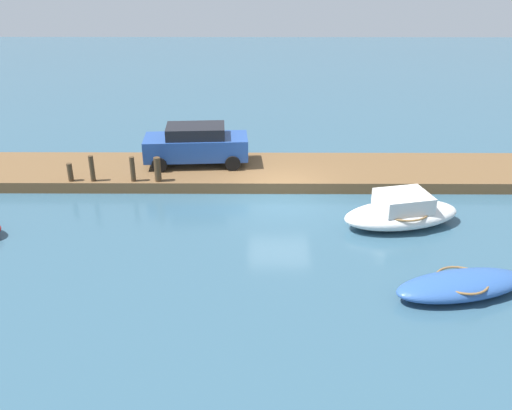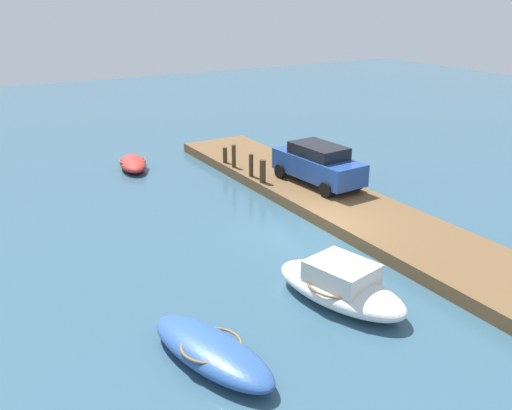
% 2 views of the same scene
% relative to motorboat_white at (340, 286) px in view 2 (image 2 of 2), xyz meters
% --- Properties ---
extents(ground_plane, '(84.00, 84.00, 0.00)m').
position_rel_motorboat_white_xyz_m(ground_plane, '(4.23, -2.34, -0.51)').
color(ground_plane, '#33566B').
extents(dock_platform, '(25.67, 3.64, 0.46)m').
position_rel_motorboat_white_xyz_m(dock_platform, '(4.23, -4.52, -0.28)').
color(dock_platform, brown).
rests_on(dock_platform, ground_plane).
extents(motorboat_white, '(4.54, 2.77, 1.22)m').
position_rel_motorboat_white_xyz_m(motorboat_white, '(0.00, 0.00, 0.00)').
color(motorboat_white, white).
rests_on(motorboat_white, ground_plane).
extents(rowboat_blue, '(4.20, 2.31, 0.63)m').
position_rel_motorboat_white_xyz_m(rowboat_blue, '(-0.71, 4.38, -0.19)').
color(rowboat_blue, '#2D569E').
rests_on(rowboat_blue, ground_plane).
extents(dinghy_red, '(3.02, 1.80, 0.60)m').
position_rel_motorboat_white_xyz_m(dinghy_red, '(15.26, 0.81, -0.20)').
color(dinghy_red, '#B72D28').
rests_on(dinghy_red, ground_plane).
extents(mooring_post_west, '(0.27, 0.27, 1.00)m').
position_rel_motorboat_white_xyz_m(mooring_post_west, '(9.12, -2.95, 0.45)').
color(mooring_post_west, '#47331E').
rests_on(mooring_post_west, dock_platform).
extents(mooring_post_mid_west, '(0.20, 0.20, 1.02)m').
position_rel_motorboat_white_xyz_m(mooring_post_mid_west, '(10.12, -2.95, 0.46)').
color(mooring_post_mid_west, '#47331E').
rests_on(mooring_post_mid_west, dock_platform).
extents(mooring_post_mid_east, '(0.20, 0.20, 1.07)m').
position_rel_motorboat_white_xyz_m(mooring_post_mid_east, '(11.75, -2.95, 0.48)').
color(mooring_post_mid_east, '#47331E').
rests_on(mooring_post_mid_east, dock_platform).
extents(mooring_post_east, '(0.21, 0.21, 0.75)m').
position_rel_motorboat_white_xyz_m(mooring_post_east, '(12.65, -2.95, 0.32)').
color(mooring_post_east, '#47331E').
rests_on(mooring_post_east, dock_platform).
extents(parked_car, '(4.49, 2.16, 1.73)m').
position_rel_motorboat_white_xyz_m(parked_car, '(7.76, -4.88, 0.85)').
color(parked_car, '#234793').
rests_on(parked_car, dock_platform).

